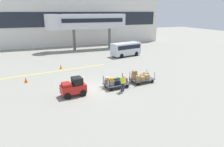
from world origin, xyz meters
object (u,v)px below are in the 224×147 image
Objects in this scene: baggage_cart_lead at (115,82)px; safety_cone_far at (61,67)px; shuttle_van at (126,48)px; safety_cone_near at (26,80)px; baggage_tug at (74,87)px; baggage_cart_middle at (141,77)px; baggage_handler at (123,83)px.

baggage_cart_lead is 5.57× the size of safety_cone_far.
shuttle_van is 9.27× the size of safety_cone_near.
safety_cone_near is 1.00× the size of safety_cone_far.
baggage_tug is at bearing -90.42° from safety_cone_far.
baggage_cart_lead is 2.98m from baggage_cart_middle.
baggage_tug is 8.88m from safety_cone_far.
baggage_tug is 6.39m from safety_cone_near.
baggage_cart_middle is 11.70m from safety_cone_near.
baggage_handler is at bearing -66.31° from safety_cone_far.
baggage_tug is 0.43× the size of shuttle_van.
baggage_tug reaches higher than baggage_handler.
baggage_handler is at bearing -35.06° from safety_cone_near.
baggage_cart_middle is (2.95, 0.38, 0.01)m from baggage_cart_lead.
baggage_cart_lead reaches higher than safety_cone_near.
baggage_cart_lead is at bearing -29.76° from safety_cone_near.
baggage_cart_middle is 0.60× the size of shuttle_van.
shuttle_van is (3.92, 12.09, 0.68)m from baggage_cart_middle.
baggage_tug reaches higher than safety_cone_far.
shuttle_van is at bearing 28.08° from safety_cone_near.
baggage_handler is 10.04m from safety_cone_near.
shuttle_van is at bearing 64.12° from baggage_handler.
baggage_cart_middle is at bearing 7.37° from baggage_cart_lead.
baggage_cart_lead is 9.19m from safety_cone_near.
shuttle_van is at bearing 49.85° from baggage_tug.
safety_cone_far is (-6.93, 8.02, -0.28)m from baggage_cart_middle.
baggage_tug is 7.05m from baggage_cart_middle.
baggage_cart_middle is 12.73m from shuttle_van.
baggage_tug is 4.08m from baggage_cart_lead.
shuttle_van is (6.64, 13.68, 0.37)m from baggage_handler.
baggage_cart_middle is 3.16m from baggage_handler.
shuttle_van reaches higher than safety_cone_far.
shuttle_van is at bearing 72.04° from baggage_cart_middle.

